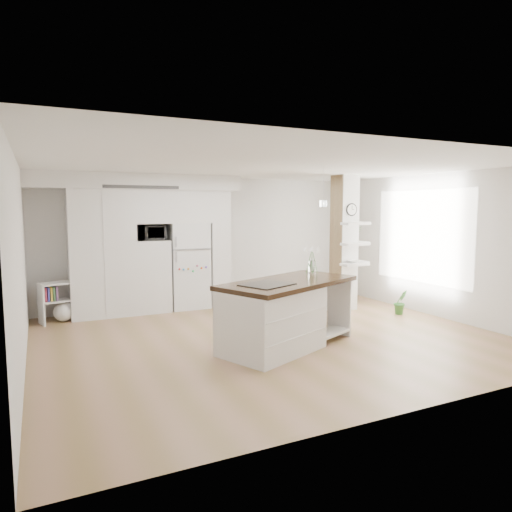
{
  "coord_description": "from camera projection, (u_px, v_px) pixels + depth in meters",
  "views": [
    {
      "loc": [
        -3.28,
        -6.3,
        2.05
      ],
      "look_at": [
        0.17,
        0.9,
        1.21
      ],
      "focal_mm": 32.0,
      "sensor_mm": 36.0,
      "label": 1
    }
  ],
  "objects": [
    {
      "name": "floor",
      "position": [
        270.0,
        337.0,
        7.28
      ],
      "size": [
        7.0,
        6.0,
        0.01
      ],
      "primitive_type": "cube",
      "color": "#A17757",
      "rests_on": "ground"
    },
    {
      "name": "room",
      "position": [
        271.0,
        221.0,
        7.08
      ],
      "size": [
        7.04,
        6.04,
        2.72
      ],
      "color": "white",
      "rests_on": "ground"
    },
    {
      "name": "cabinet_wall",
      "position": [
        142.0,
        236.0,
        8.89
      ],
      "size": [
        4.0,
        0.71,
        2.7
      ],
      "color": "white",
      "rests_on": "floor"
    },
    {
      "name": "refrigerator",
      "position": [
        188.0,
        266.0,
        9.36
      ],
      "size": [
        0.78,
        0.69,
        1.75
      ],
      "color": "white",
      "rests_on": "floor"
    },
    {
      "name": "column",
      "position": [
        350.0,
        243.0,
        9.17
      ],
      "size": [
        0.69,
        0.9,
        2.7
      ],
      "color": "silver",
      "rests_on": "floor"
    },
    {
      "name": "window",
      "position": [
        422.0,
        236.0,
        8.88
      ],
      "size": [
        0.0,
        2.4,
        2.4
      ],
      "primitive_type": "plane",
      "rotation": [
        1.57,
        0.0,
        -1.57
      ],
      "color": "white",
      "rests_on": "room"
    },
    {
      "name": "pendant_light",
      "position": [
        354.0,
        204.0,
        7.92
      ],
      "size": [
        0.12,
        0.12,
        0.1
      ],
      "primitive_type": "cylinder",
      "color": "white",
      "rests_on": "room"
    },
    {
      "name": "kitchen_island",
      "position": [
        277.0,
        315.0,
        6.58
      ],
      "size": [
        2.42,
        1.81,
        1.56
      ],
      "rotation": [
        0.0,
        0.0,
        0.4
      ],
      "color": "white",
      "rests_on": "floor"
    },
    {
      "name": "bookshelf",
      "position": [
        60.0,
        305.0,
        8.21
      ],
      "size": [
        0.69,
        0.51,
        0.73
      ],
      "rotation": [
        0.0,
        0.0,
        0.27
      ],
      "color": "white",
      "rests_on": "floor"
    },
    {
      "name": "floor_plant_a",
      "position": [
        401.0,
        302.0,
        8.82
      ],
      "size": [
        0.29,
        0.25,
        0.48
      ],
      "primitive_type": "imported",
      "rotation": [
        0.0,
        0.0,
        -0.15
      ],
      "color": "#3A8033",
      "rests_on": "floor"
    },
    {
      "name": "floor_plant_b",
      "position": [
        334.0,
        285.0,
        10.78
      ],
      "size": [
        0.33,
        0.33,
        0.47
      ],
      "primitive_type": "imported",
      "rotation": [
        0.0,
        0.0,
        -0.33
      ],
      "color": "#3A8033",
      "rests_on": "floor"
    },
    {
      "name": "microwave",
      "position": [
        151.0,
        233.0,
        8.92
      ],
      "size": [
        0.54,
        0.37,
        0.3
      ],
      "primitive_type": "imported",
      "color": "#2D2D2D",
      "rests_on": "cabinet_wall"
    },
    {
      "name": "shelf_plant",
      "position": [
        355.0,
        234.0,
        9.41
      ],
      "size": [
        0.27,
        0.23,
        0.3
      ],
      "primitive_type": "imported",
      "color": "#3A8033",
      "rests_on": "column"
    },
    {
      "name": "decor_bowl",
      "position": [
        353.0,
        262.0,
        8.97
      ],
      "size": [
        0.22,
        0.22,
        0.05
      ],
      "primitive_type": "imported",
      "color": "white",
      "rests_on": "column"
    }
  ]
}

